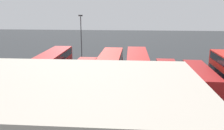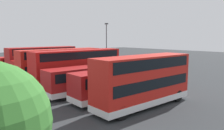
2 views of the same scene
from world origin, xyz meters
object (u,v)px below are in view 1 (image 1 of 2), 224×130
Objects in this scene: bus_double_decker_seventh at (53,69)px; waste_bin_yellow at (92,68)px; bus_single_deck_sixth at (81,76)px; bus_single_deck_second at (200,80)px; bus_double_decker_fourth at (137,71)px; car_hatchback_silver at (147,66)px; lamp_post_tall at (81,36)px; bus_single_deck_third at (169,79)px; bus_double_decker_fifth at (110,72)px; bus_single_deck_far_end at (28,75)px.

bus_double_decker_seventh reaches higher than waste_bin_yellow.
bus_single_deck_second is at bearing 179.16° from bus_single_deck_sixth.
car_hatchback_silver is at bearing -101.14° from bus_double_decker_fourth.
lamp_post_tall is (2.53, -13.02, 3.51)m from bus_single_deck_sixth.
bus_double_decker_fourth is 16.43m from lamp_post_tall.
bus_double_decker_fourth reaches higher than bus_single_deck_second.
bus_single_deck_second is at bearing 118.58° from car_hatchback_silver.
bus_single_deck_third reaches higher than car_hatchback_silver.
bus_double_decker_fourth and bus_double_decker_fifth have the same top height.
bus_double_decker_fourth is 7.19m from bus_single_deck_sixth.
lamp_post_tall reaches higher than bus_double_decker_fourth.
bus_double_decker_fifth is 15.28m from lamp_post_tall.
bus_single_deck_sixth is at bearing -179.02° from bus_single_deck_far_end.
bus_single_deck_second is at bearing 178.72° from bus_double_decker_seventh.
bus_double_decker_seventh is (7.42, -0.84, -0.00)m from bus_double_decker_fifth.
bus_single_deck_sixth is 1.01× the size of bus_double_decker_seventh.
lamp_post_tall is at bearing -60.13° from waste_bin_yellow.
lamp_post_tall is at bearing -44.48° from bus_single_deck_third.
bus_single_deck_far_end is at bearing 5.67° from bus_double_decker_seventh.
waste_bin_yellow is (-6.86, -8.63, -1.15)m from bus_single_deck_far_end.
bus_single_deck_sixth is at bearing -9.70° from bus_double_decker_fifth.
waste_bin_yellow is at bearing 119.87° from lamp_post_tall.
car_hatchback_silver is 12.81m from lamp_post_tall.
bus_double_decker_fifth is 1.01× the size of bus_single_deck_sixth.
bus_single_deck_third is 19.39m from lamp_post_tall.
bus_double_decker_fifth is at bearing 177.13° from bus_single_deck_far_end.
bus_single_deck_far_end is 11.09m from waste_bin_yellow.
bus_single_deck_sixth is 11.92× the size of waste_bin_yellow.
car_hatchback_silver is 4.48× the size of waste_bin_yellow.
lamp_post_tall is (17.28, -13.23, 3.51)m from bus_single_deck_second.
waste_bin_yellow is at bearing -30.71° from bus_single_deck_second.
bus_single_deck_second is at bearing -177.97° from bus_single_deck_third.
bus_double_decker_seventh is 9.32m from waste_bin_yellow.
bus_single_deck_third is 17.88m from bus_single_deck_far_end.
bus_single_deck_far_end is 1.26× the size of lamp_post_tall.
waste_bin_yellow is at bearing 9.94° from car_hatchback_silver.
lamp_post_tall reaches higher than bus_single_deck_sixth.
waste_bin_yellow is at bearing -50.23° from bus_double_decker_fourth.
bus_single_deck_far_end reaches higher than car_hatchback_silver.
bus_single_deck_far_end reaches higher than waste_bin_yellow.
bus_single_deck_sixth is 6.80m from bus_single_deck_far_end.
lamp_post_tall is at bearing -53.38° from bus_double_decker_fourth.
car_hatchback_silver is at bearing -147.31° from bus_single_deck_far_end.
bus_single_deck_sixth is 8.59m from waste_bin_yellow.
bus_single_deck_sixth reaches higher than waste_bin_yellow.
bus_double_decker_fifth is at bearing 112.12° from waste_bin_yellow.
car_hatchback_silver is at bearing -132.09° from bus_single_deck_sixth.
bus_double_decker_fourth is 1.06× the size of bus_single_deck_sixth.
bus_double_decker_fifth reaches higher than waste_bin_yellow.
bus_single_deck_second is at bearing 149.29° from waste_bin_yellow.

